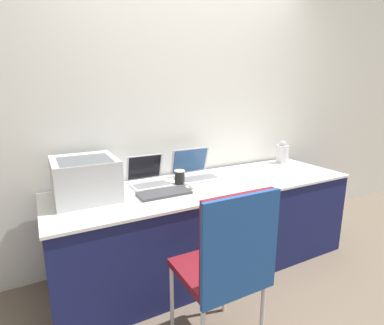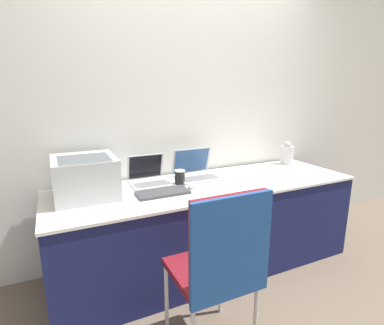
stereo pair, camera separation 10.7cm
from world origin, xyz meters
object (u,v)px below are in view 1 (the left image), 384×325
printer (85,177)px  chair (229,258)px  laptop_right (195,172)px  mouse (192,186)px  laptop_left (149,179)px  coffee_cup (180,177)px  external_keyboard (164,193)px  metal_pitcher (282,153)px

printer → chair: 1.12m
laptop_right → mouse: (-0.16, -0.24, -0.04)m
mouse → chair: bearing=-104.4°
laptop_left → laptop_right: (0.42, -0.01, 0.00)m
laptop_right → mouse: 0.29m
printer → coffee_cup: size_ratio=3.91×
coffee_cup → laptop_right: bearing=24.9°
external_keyboard → printer: bearing=159.8°
laptop_left → external_keyboard: laptop_left is taller
external_keyboard → mouse: size_ratio=6.49×
printer → laptop_left: (0.48, 0.08, -0.10)m
metal_pitcher → laptop_right: bearing=-176.3°
chair → laptop_right: bearing=70.6°
mouse → printer: bearing=167.5°
laptop_left → metal_pitcher: bearing=2.4°
printer → laptop_right: (0.90, 0.08, -0.10)m
laptop_right → mouse: size_ratio=5.98×
laptop_right → printer: bearing=-175.2°
laptop_left → chair: bearing=-86.9°
mouse → metal_pitcher: size_ratio=0.26×
external_keyboard → metal_pitcher: metal_pitcher is taller
mouse → external_keyboard: bearing=-175.1°
laptop_right → chair: (-0.36, -1.02, -0.17)m
external_keyboard → coffee_cup: (0.21, 0.17, 0.05)m
coffee_cup → chair: bearing=-100.4°
laptop_right → external_keyboard: 0.48m
coffee_cup → laptop_left: bearing=157.5°
external_keyboard → mouse: 0.24m
laptop_right → metal_pitcher: (1.06, 0.07, 0.05)m
printer → metal_pitcher: bearing=4.2°
printer → laptop_right: printer is taller
laptop_left → laptop_right: bearing=-0.9°
laptop_left → coffee_cup: 0.25m
coffee_cup → mouse: size_ratio=1.91×
laptop_right → metal_pitcher: 1.07m
laptop_left → laptop_right: 0.42m
laptop_left → external_keyboard: bearing=-86.0°
external_keyboard → laptop_right: bearing=33.4°
printer → chair: printer is taller
external_keyboard → metal_pitcher: size_ratio=1.65×
laptop_left → laptop_right: size_ratio=0.85×
laptop_left → mouse: (0.26, -0.25, -0.03)m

